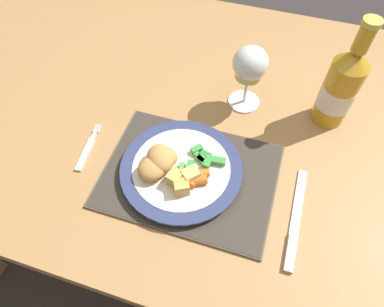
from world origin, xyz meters
name	(u,v)px	position (x,y,z in m)	size (l,w,h in m)	color
ground_plane	(205,230)	(0.00, 0.00, 0.00)	(6.00, 6.00, 0.00)	#383333
dining_table	(213,131)	(0.00, 0.00, 0.66)	(1.56, 0.91, 0.74)	#AD7F4C
placemat	(188,175)	(0.00, -0.19, 0.74)	(0.35, 0.26, 0.01)	brown
dinner_plate	(181,170)	(-0.02, -0.19, 0.76)	(0.25, 0.25, 0.02)	silver
breaded_croquettes	(159,161)	(-0.06, -0.20, 0.78)	(0.09, 0.11, 0.04)	tan
green_beans_pile	(202,159)	(0.02, -0.17, 0.77)	(0.09, 0.08, 0.02)	#338438
glazed_carrots	(194,178)	(0.02, -0.21, 0.78)	(0.05, 0.06, 0.02)	orange
fork	(87,150)	(-0.23, -0.20, 0.74)	(0.03, 0.13, 0.01)	silver
table_knife	(295,226)	(0.22, -0.24, 0.74)	(0.02, 0.22, 0.01)	silver
wine_glass	(250,66)	(0.06, 0.05, 0.85)	(0.08, 0.08, 0.16)	silver
bottle	(341,87)	(0.26, 0.06, 0.84)	(0.08, 0.08, 0.26)	gold
roast_potatoes	(181,180)	(-0.01, -0.23, 0.78)	(0.06, 0.07, 0.03)	#DBB256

